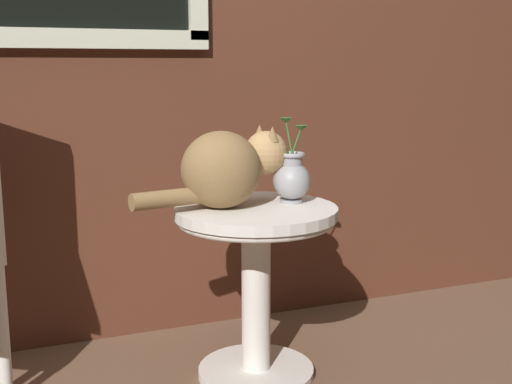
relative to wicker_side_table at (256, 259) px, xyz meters
name	(u,v)px	position (x,y,z in m)	size (l,w,h in m)	color
wicker_side_table	(256,259)	(0.00, 0.00, 0.00)	(0.55, 0.55, 0.60)	silver
cat	(227,168)	(-0.09, 0.03, 0.31)	(0.56, 0.29, 0.26)	olive
pewter_vase_with_ivy	(292,177)	(0.14, 0.02, 0.27)	(0.13, 0.13, 0.29)	#99999E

